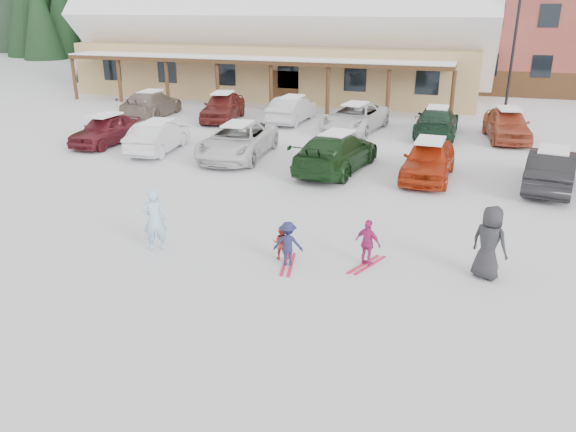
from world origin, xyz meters
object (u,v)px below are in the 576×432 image
(lamp_post, at_px, (513,48))
(parked_car_4, at_px, (429,159))
(parked_car_3, at_px, (336,152))
(parked_car_8, at_px, (223,107))
(parked_car_11, at_px, (437,122))
(parked_car_12, at_px, (507,124))
(child_navy, at_px, (288,244))
(adult_skier, at_px, (154,220))
(parked_car_2, at_px, (238,140))
(toddler_red, at_px, (281,243))
(bystander_dark, at_px, (489,243))
(parked_car_10, at_px, (355,118))
(day_lodge, at_px, (280,38))
(parked_car_9, at_px, (292,110))
(parked_car_7, at_px, (151,104))
(parked_car_0, at_px, (106,130))
(child_magenta, at_px, (368,243))
(parked_car_5, at_px, (551,169))
(parked_car_1, at_px, (158,137))

(lamp_post, height_order, parked_car_4, lamp_post)
(parked_car_3, distance_m, parked_car_8, 11.72)
(parked_car_11, height_order, parked_car_12, parked_car_12)
(child_navy, bearing_deg, adult_skier, -7.85)
(parked_car_8, bearing_deg, parked_car_2, -71.14)
(toddler_red, relative_size, bystander_dark, 0.50)
(toddler_red, distance_m, parked_car_12, 17.44)
(adult_skier, distance_m, parked_car_11, 17.83)
(adult_skier, distance_m, parked_car_10, 16.63)
(parked_car_11, bearing_deg, day_lodge, -42.92)
(parked_car_9, bearing_deg, parked_car_7, 9.48)
(lamp_post, bearing_deg, parked_car_10, -137.83)
(parked_car_0, bearing_deg, lamp_post, 38.76)
(child_magenta, distance_m, bystander_dark, 2.90)
(parked_car_0, distance_m, parked_car_12, 19.28)
(child_navy, xyz_separation_m, parked_car_5, (7.02, 8.89, 0.14))
(lamp_post, bearing_deg, parked_car_4, -102.88)
(day_lodge, bearing_deg, parked_car_3, -65.27)
(day_lodge, bearing_deg, parked_car_1, -88.68)
(parked_car_2, xyz_separation_m, parked_car_12, (11.21, 7.04, 0.04))
(bystander_dark, distance_m, parked_car_1, 16.37)
(adult_skier, distance_m, parked_car_3, 9.49)
(child_navy, bearing_deg, parked_car_1, -56.53)
(parked_car_4, distance_m, parked_car_12, 8.33)
(parked_car_0, relative_size, parked_car_11, 0.83)
(parked_car_0, xyz_separation_m, parked_car_7, (-1.56, 6.69, 0.05))
(parked_car_4, bearing_deg, parked_car_7, 157.51)
(parked_car_11, bearing_deg, parked_car_3, 66.49)
(parked_car_0, xyz_separation_m, parked_car_8, (2.87, 7.03, 0.08))
(parked_car_3, relative_size, parked_car_7, 1.02)
(lamp_post, distance_m, parked_car_0, 22.83)
(toddler_red, relative_size, parked_car_10, 0.18)
(child_navy, distance_m, parked_car_9, 18.34)
(toddler_red, xyz_separation_m, child_magenta, (2.22, 0.29, 0.16))
(parked_car_12, bearing_deg, child_magenta, -111.71)
(parked_car_1, bearing_deg, parked_car_4, 171.39)
(parked_car_1, xyz_separation_m, parked_car_2, (3.77, 0.23, 0.05))
(parked_car_3, relative_size, parked_car_8, 1.14)
(child_navy, distance_m, parked_car_3, 8.89)
(parked_car_0, relative_size, parked_car_10, 0.79)
(parked_car_3, relative_size, parked_car_5, 1.19)
(adult_skier, height_order, parked_car_11, adult_skier)
(parked_car_3, height_order, parked_car_7, parked_car_3)
(parked_car_8, height_order, parked_car_12, parked_car_8)
(toddler_red, height_order, parked_car_3, parked_car_3)
(adult_skier, relative_size, parked_car_4, 0.40)
(day_lodge, relative_size, parked_car_5, 6.56)
(day_lodge, height_order, parked_car_11, day_lodge)
(adult_skier, relative_size, toddler_red, 1.90)
(parked_car_9, height_order, parked_car_10, parked_car_10)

